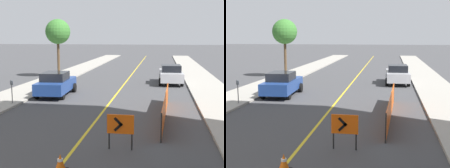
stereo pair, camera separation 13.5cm
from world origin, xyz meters
The scene contains 10 objects.
lane_stripe centered at (0.00, 36.55, 0.00)m, with size 0.12×73.11×0.01m.
sidewalk_left centered at (-6.54, 36.55, 0.06)m, with size 2.95×73.11×0.12m.
sidewalk_right centered at (6.54, 36.55, 0.06)m, with size 2.95×73.11×0.12m.
traffic_cone_fifth centered at (0.10, 19.93, 0.26)m, with size 0.40×0.40×0.52m.
arrow_barricade_primary centered at (1.63, 21.95, 0.87)m, with size 0.95×0.08×1.26m.
safety_mesh_fence centered at (3.24, 26.60, 0.58)m, with size 0.42×7.58×1.16m.
parked_car_curb_near centered at (-3.93, 31.24, 0.80)m, with size 2.04×4.39×1.59m.
parked_car_curb_mid centered at (3.80, 37.73, 0.80)m, with size 1.95×4.35×1.59m.
parking_meter_far_curb centered at (-5.42, 27.92, 1.08)m, with size 0.12×0.11×1.36m.
street_tree_left_near centered at (-6.69, 39.99, 4.31)m, with size 2.34×2.34×5.40m.
Camera 2 is at (3.13, 11.51, 3.99)m, focal length 50.00 mm.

